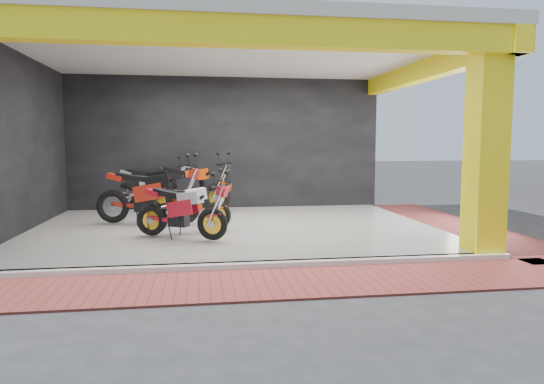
{
  "coord_description": "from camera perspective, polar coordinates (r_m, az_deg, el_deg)",
  "views": [
    {
      "loc": [
        -0.66,
        -7.75,
        1.78
      ],
      "look_at": [
        0.63,
        0.98,
        0.9
      ],
      "focal_mm": 32.0,
      "sensor_mm": 36.0,
      "label": 1
    }
  ],
  "objects": [
    {
      "name": "paver_front",
      "position": [
        6.24,
        -2.02,
        -10.74
      ],
      "size": [
        9.0,
        1.4,
        0.03
      ],
      "primitive_type": "cube",
      "color": "maroon",
      "rests_on": "ground"
    },
    {
      "name": "paver_right",
      "position": [
        11.32,
        20.61,
        -3.65
      ],
      "size": [
        1.4,
        7.0,
        0.03
      ],
      "primitive_type": "cube",
      "color": "maroon",
      "rests_on": "ground"
    },
    {
      "name": "header_beam_right",
      "position": [
        10.91,
        17.45,
        13.44
      ],
      "size": [
        0.3,
        6.4,
        0.4
      ],
      "primitive_type": "cube",
      "color": "#FFF015",
      "rests_on": "corner_column"
    },
    {
      "name": "header_beam_front",
      "position": [
        6.95,
        -2.9,
        18.31
      ],
      "size": [
        8.4,
        0.3,
        0.4
      ],
      "primitive_type": "cube",
      "color": "#FFF015",
      "rests_on": "corner_column"
    },
    {
      "name": "corner_column",
      "position": [
        8.28,
        23.89,
        5.0
      ],
      "size": [
        0.5,
        0.5,
        3.5
      ],
      "primitive_type": "cube",
      "color": "#FFF015",
      "rests_on": "ground"
    },
    {
      "name": "moto_row_c",
      "position": [
        11.93,
        -6.53,
        1.04
      ],
      "size": [
        2.5,
        1.81,
        1.44
      ],
      "primitive_type": null,
      "rotation": [
        0.0,
        0.0,
        -0.45
      ],
      "color": "black",
      "rests_on": "showroom_floor"
    },
    {
      "name": "floor_kerb",
      "position": [
        6.98,
        -2.75,
        -8.67
      ],
      "size": [
        8.0,
        0.2,
        0.1
      ],
      "primitive_type": "cube",
      "color": "white",
      "rests_on": "ground"
    },
    {
      "name": "back_wall",
      "position": [
        12.87,
        -5.5,
        5.54
      ],
      "size": [
        8.2,
        0.2,
        3.5
      ],
      "primitive_type": "cube",
      "color": "black",
      "rests_on": "ground"
    },
    {
      "name": "showroom_ceiling",
      "position": [
        9.94,
        -4.65,
        16.22
      ],
      "size": [
        8.4,
        6.4,
        0.2
      ],
      "primitive_type": "cube",
      "color": "beige",
      "rests_on": "corner_column"
    },
    {
      "name": "left_wall",
      "position": [
        10.34,
        -27.96,
        4.86
      ],
      "size": [
        0.2,
        6.2,
        3.5
      ],
      "primitive_type": "cube",
      "color": "black",
      "rests_on": "ground"
    },
    {
      "name": "ground",
      "position": [
        7.98,
        -3.48,
        -7.21
      ],
      "size": [
        80.0,
        80.0,
        0.0
      ],
      "primitive_type": "plane",
      "color": "#2D2D30",
      "rests_on": "ground"
    },
    {
      "name": "moto_hero",
      "position": [
        9.32,
        -6.51,
        -1.15
      ],
      "size": [
        2.0,
        1.14,
        1.15
      ],
      "primitive_type": null,
      "rotation": [
        0.0,
        0.0,
        0.25
      ],
      "color": "#DF4709",
      "rests_on": "showroom_floor"
    },
    {
      "name": "moto_row_d",
      "position": [
        12.38,
        -11.06,
        0.93
      ],
      "size": [
        2.35,
        1.48,
        1.35
      ],
      "primitive_type": null,
      "rotation": [
        0.0,
        0.0,
        -0.32
      ],
      "color": "#9FA2A6",
      "rests_on": "showroom_floor"
    },
    {
      "name": "moto_row_a",
      "position": [
        8.37,
        -7.07,
        -1.89
      ],
      "size": [
        2.01,
        1.53,
        1.16
      ],
      "primitive_type": null,
      "rotation": [
        0.0,
        0.0,
        -0.5
      ],
      "color": "red",
      "rests_on": "showroom_floor"
    },
    {
      "name": "showroom_floor",
      "position": [
        9.93,
        -4.48,
        -4.36
      ],
      "size": [
        8.0,
        6.0,
        0.1
      ],
      "primitive_type": "cube",
      "color": "white",
      "rests_on": "ground"
    },
    {
      "name": "moto_row_b",
      "position": [
        10.14,
        -10.38,
        0.12
      ],
      "size": [
        2.47,
        1.36,
        1.43
      ],
      "primitive_type": null,
      "rotation": [
        0.0,
        0.0,
        -0.23
      ],
      "color": "#AC2212",
      "rests_on": "showroom_floor"
    }
  ]
}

